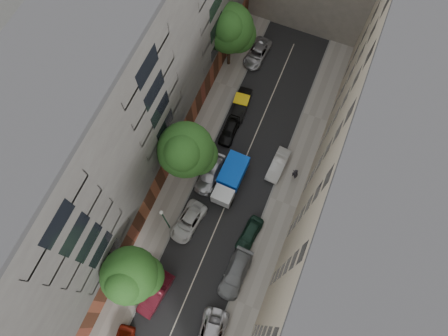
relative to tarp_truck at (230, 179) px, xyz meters
The scene contains 21 objects.
ground 1.48m from the tarp_truck, 14.34° to the left, with size 120.00×120.00×0.00m, color #4C4C49.
road_surface 1.48m from the tarp_truck, 14.34° to the left, with size 8.00×44.00×0.02m, color black.
sidewalk_left 5.20m from the tarp_truck, behind, with size 3.00×44.00×0.15m, color gray.
sidewalk_right 6.12m from the tarp_truck, ahead, with size 3.00×44.00×0.15m, color gray.
building_left 13.59m from the tarp_truck, behind, with size 8.00×44.00×20.00m, color #4A4745.
building_right 14.34m from the tarp_truck, ahead, with size 8.00×44.00×20.00m, color #B9AE90.
tarp_truck is the anchor object (origin of this frame).
car_left_1 13.50m from the tarp_truck, 99.95° to the right, with size 1.60×4.58×1.51m, color #4F0F1A.
car_left_2 6.18m from the tarp_truck, 112.30° to the right, with size 2.16×4.69×1.30m, color silver.
car_left_3 2.43m from the tarp_truck, behind, with size 1.97×4.84×1.41m, color #B3B3B8.
car_left_4 6.04m from the tarp_truck, 112.95° to the left, with size 1.56×3.87×1.32m, color black.
car_left_5 9.44m from the tarp_truck, 104.33° to the left, with size 1.49×4.27×1.41m, color black.
car_left_6 16.74m from the tarp_truck, 100.78° to the left, with size 2.19×4.75×1.32m, color #B0AFB4.
car_right_1 9.61m from the tarp_truck, 64.87° to the right, with size 2.08×5.12×1.48m, color slate.
car_right_2 6.00m from the tarp_truck, 48.77° to the right, with size 1.59×3.95×1.35m, color #152F23.
car_right_3 5.56m from the tarp_truck, 42.43° to the left, with size 1.43×4.09×1.35m, color silver.
tree_near 14.13m from the tarp_truck, 107.41° to the right, with size 5.26×4.98×8.26m.
tree_mid 7.01m from the tarp_truck, 166.23° to the right, with size 5.52×5.28×10.09m.
tree_far 15.90m from the tarp_truck, 112.61° to the left, with size 5.56×5.33×9.02m.
lamp_post 8.32m from the tarp_truck, 119.70° to the right, with size 0.36×0.36×6.22m.
pedestrian 6.91m from the tarp_truck, 28.32° to the left, with size 0.70×0.46×1.91m, color black.
Camera 1 is at (4.20, -13.17, 40.62)m, focal length 32.00 mm.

